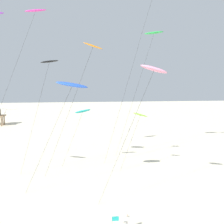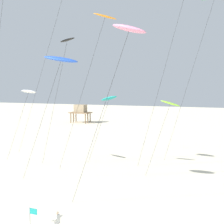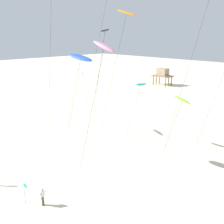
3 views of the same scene
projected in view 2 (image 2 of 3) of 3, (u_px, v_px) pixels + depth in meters
The scene contains 10 objects.
kite_pink at pixel (129, 30), 20.56m from camera, with size 6.55×1.59×14.12m.
kite_lime at pixel (170, 104), 29.85m from camera, with size 3.65×0.77×8.25m.
kite_black at pixel (67, 41), 33.65m from camera, with size 5.60×1.75×15.10m.
kite_teal at pixel (109, 99), 34.90m from camera, with size 4.29×1.31×8.67m.
kite_blue at pixel (61, 60), 26.93m from camera, with size 7.09×1.76×12.55m.
kite_white at pixel (28, 92), 36.07m from camera, with size 5.84×1.90×9.29m.
kite_orange at pixel (104, 19), 29.84m from camera, with size 7.61×1.78×17.06m.
kite_flyer_middle at pixel (57, 223), 18.80m from camera, with size 0.60×0.62×1.67m.
stilt_house at pixel (80, 110), 79.33m from camera, with size 5.40×3.60×4.84m.
marker_flag at pixel (32, 218), 18.26m from camera, with size 0.56×0.05×2.10m.
Camera 2 is at (13.86, -14.50, 9.49)m, focal length 47.69 mm.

